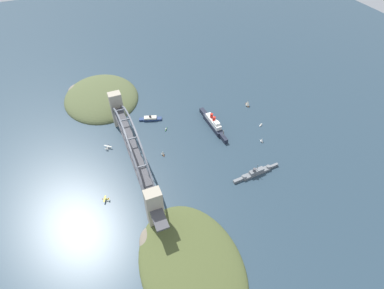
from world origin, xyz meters
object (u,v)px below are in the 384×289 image
object	(u,v)px
harbor_ferry_steamer	(151,119)
small_boat_1	(261,125)
seaplane_taxiing_near_bridge	(108,147)
naval_cruiser	(256,172)
harbor_arch_bridge	(133,149)
ocean_liner	(213,123)
small_boat_0	(248,103)
small_boat_2	(262,140)
small_boat_4	(166,129)
small_boat_3	(163,153)
seaplane_second_in_formation	(106,199)

from	to	relation	value
harbor_ferry_steamer	small_boat_1	distance (m)	166.04
seaplane_taxiing_near_bridge	naval_cruiser	bearing A→B (deg)	54.57
harbor_arch_bridge	ocean_liner	size ratio (longest dim) A/B	3.00
ocean_liner	seaplane_taxiing_near_bridge	world-z (taller)	ocean_liner
ocean_liner	seaplane_taxiing_near_bridge	bearing A→B (deg)	-94.96
small_boat_0	small_boat_2	xyz separation A→B (m)	(80.50, -22.90, -1.59)
small_boat_0	harbor_ferry_steamer	bearing A→B (deg)	-99.26
ocean_liner	small_boat_4	world-z (taller)	ocean_liner
ocean_liner	small_boat_2	bearing A→B (deg)	41.67
ocean_liner	small_boat_3	size ratio (longest dim) A/B	10.91
seaplane_second_in_formation	harbor_ferry_steamer	bearing A→B (deg)	143.09
harbor_arch_bridge	small_boat_4	size ratio (longest dim) A/B	33.18
ocean_liner	seaplane_second_in_formation	world-z (taller)	ocean_liner
small_boat_1	naval_cruiser	bearing A→B (deg)	-35.11
harbor_arch_bridge	small_boat_3	size ratio (longest dim) A/B	32.77
small_boat_4	harbor_arch_bridge	bearing A→B (deg)	-49.29
small_boat_0	small_boat_1	size ratio (longest dim) A/B	1.62
small_boat_3	small_boat_4	distance (m)	50.69
ocean_liner	small_boat_4	xyz separation A→B (m)	(-19.57, -66.90, -5.13)
harbor_arch_bridge	small_boat_4	bearing A→B (deg)	130.71
small_boat_0	small_boat_3	xyz separation A→B (m)	(51.54, -159.65, -1.56)
seaplane_taxiing_near_bridge	small_boat_2	distance (m)	214.63
small_boat_1	small_boat_3	world-z (taller)	small_boat_3
seaplane_second_in_formation	small_boat_0	size ratio (longest dim) A/B	0.82
small_boat_0	seaplane_taxiing_near_bridge	bearing A→B (deg)	-87.13
naval_cruiser	small_boat_2	bearing A→B (deg)	141.54
ocean_liner	seaplane_taxiing_near_bridge	xyz separation A→B (m)	(-13.32, -153.50, -3.86)
harbor_ferry_steamer	small_boat_4	xyz separation A→B (m)	(30.18, 14.40, -1.63)
naval_cruiser	seaplane_second_in_formation	distance (m)	187.05
harbor_arch_bridge	naval_cruiser	bearing A→B (deg)	62.13
ocean_liner	seaplane_taxiing_near_bridge	size ratio (longest dim) A/B	8.20
harbor_arch_bridge	small_boat_1	size ratio (longest dim) A/B	35.52
small_boat_0	seaplane_second_in_formation	bearing A→B (deg)	-68.46
ocean_liner	small_boat_0	bearing A→B (deg)	108.77
seaplane_taxiing_near_bridge	small_boat_3	world-z (taller)	small_boat_3
small_boat_0	harbor_arch_bridge	bearing A→B (deg)	-74.26
ocean_liner	small_boat_1	xyz separation A→B (m)	(25.00, 66.96, -5.13)
ocean_liner	seaplane_second_in_formation	size ratio (longest dim) A/B	8.91
naval_cruiser	small_boat_0	distance (m)	142.48
ocean_liner	harbor_ferry_steamer	bearing A→B (deg)	-121.46
seaplane_second_in_formation	small_boat_3	bearing A→B (deg)	117.84
harbor_arch_bridge	small_boat_3	distance (m)	47.30
naval_cruiser	small_boat_3	distance (m)	125.09
small_boat_3	small_boat_2	bearing A→B (deg)	78.04
harbor_arch_bridge	small_boat_4	distance (m)	83.22
ocean_liner	small_boat_2	world-z (taller)	ocean_liner
naval_cruiser	seaplane_taxiing_near_bridge	distance (m)	202.39
harbor_arch_bridge	naval_cruiser	distance (m)	157.74
harbor_ferry_steamer	small_boat_4	distance (m)	33.48
small_boat_2	small_boat_4	xyz separation A→B (m)	(-75.40, -116.58, -2.49)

